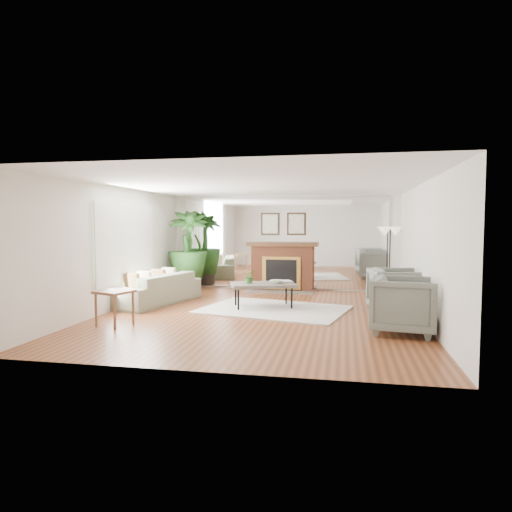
% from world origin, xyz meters
% --- Properties ---
extents(ground, '(7.00, 7.00, 0.00)m').
position_xyz_m(ground, '(0.00, 0.00, 0.00)').
color(ground, brown).
rests_on(ground, ground).
extents(wall_left, '(0.02, 7.00, 2.50)m').
position_xyz_m(wall_left, '(-2.99, 0.00, 1.25)').
color(wall_left, silver).
rests_on(wall_left, ground).
extents(wall_right, '(0.02, 7.00, 2.50)m').
position_xyz_m(wall_right, '(2.99, 0.00, 1.25)').
color(wall_right, silver).
rests_on(wall_right, ground).
extents(wall_back, '(6.00, 0.02, 2.50)m').
position_xyz_m(wall_back, '(0.00, 3.49, 1.25)').
color(wall_back, silver).
rests_on(wall_back, ground).
extents(mirror_panel, '(5.40, 0.04, 2.40)m').
position_xyz_m(mirror_panel, '(0.00, 3.47, 1.25)').
color(mirror_panel, silver).
rests_on(mirror_panel, wall_back).
extents(window_panel, '(0.04, 2.40, 1.50)m').
position_xyz_m(window_panel, '(-2.96, 0.40, 1.35)').
color(window_panel, '#B2E09E').
rests_on(window_panel, wall_left).
extents(fireplace, '(1.85, 0.83, 2.05)m').
position_xyz_m(fireplace, '(0.00, 3.26, 0.66)').
color(fireplace, brown).
rests_on(fireplace, ground).
extents(area_rug, '(3.20, 2.60, 0.03)m').
position_xyz_m(area_rug, '(0.20, 0.50, 0.02)').
color(area_rug, white).
rests_on(area_rug, ground).
extents(coffee_table, '(1.49, 1.15, 0.52)m').
position_xyz_m(coffee_table, '(-0.05, 0.67, 0.48)').
color(coffee_table, '#635A4E').
rests_on(coffee_table, ground).
extents(sofa, '(1.41, 2.43, 0.67)m').
position_xyz_m(sofa, '(-2.45, 0.78, 0.33)').
color(sofa, gray).
rests_on(sofa, ground).
extents(armchair_back, '(1.12, 1.10, 0.89)m').
position_xyz_m(armchair_back, '(2.60, 0.61, 0.45)').
color(armchair_back, gray).
rests_on(armchair_back, ground).
extents(armchair_front, '(1.13, 1.10, 0.91)m').
position_xyz_m(armchair_front, '(2.54, -1.04, 0.46)').
color(armchair_front, gray).
rests_on(armchair_front, ground).
extents(side_table, '(0.67, 0.67, 0.61)m').
position_xyz_m(side_table, '(-2.26, -1.45, 0.51)').
color(side_table, '#925E3A').
rests_on(side_table, ground).
extents(potted_ficus, '(1.29, 1.29, 2.11)m').
position_xyz_m(potted_ficus, '(-2.42, 2.75, 1.13)').
color(potted_ficus, '#2A251F').
rests_on(potted_ficus, ground).
extents(floor_lamp, '(0.55, 0.30, 1.68)m').
position_xyz_m(floor_lamp, '(2.70, 3.10, 1.43)').
color(floor_lamp, black).
rests_on(floor_lamp, ground).
extents(tabletop_plant, '(0.27, 0.23, 0.29)m').
position_xyz_m(tabletop_plant, '(-0.32, 0.62, 0.67)').
color(tabletop_plant, '#2F6726').
rests_on(tabletop_plant, coffee_table).
extents(fruit_bowl, '(0.35, 0.35, 0.07)m').
position_xyz_m(fruit_bowl, '(0.23, 0.70, 0.56)').
color(fruit_bowl, '#925E3A').
rests_on(fruit_bowl, coffee_table).
extents(book, '(0.34, 0.38, 0.02)m').
position_xyz_m(book, '(0.28, 0.94, 0.54)').
color(book, '#925E3A').
rests_on(book, coffee_table).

